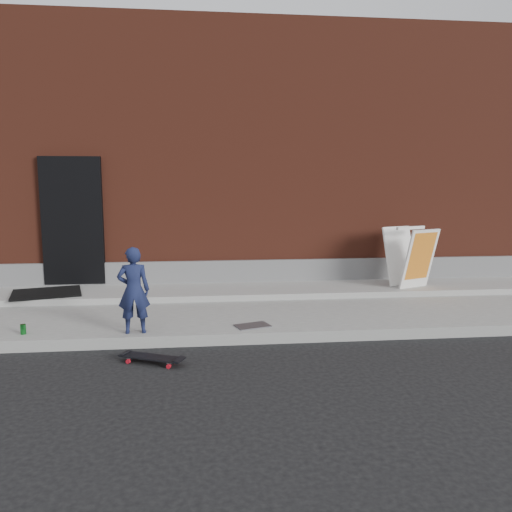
{
  "coord_description": "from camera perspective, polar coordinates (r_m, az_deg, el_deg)",
  "views": [
    {
      "loc": [
        -0.32,
        -6.13,
        2.03
      ],
      "look_at": [
        0.43,
        0.8,
        1.04
      ],
      "focal_mm": 35.0,
      "sensor_mm": 36.0,
      "label": 1
    }
  ],
  "objects": [
    {
      "name": "ground",
      "position": [
        6.47,
        -3.03,
        -10.19
      ],
      "size": [
        80.0,
        80.0,
        0.0
      ],
      "primitive_type": "plane",
      "color": "black",
      "rests_on": "ground"
    },
    {
      "name": "building",
      "position": [
        13.14,
        -4.82,
        10.12
      ],
      "size": [
        20.0,
        8.1,
        5.0
      ],
      "color": "#5E271A",
      "rests_on": "ground"
    },
    {
      "name": "soda_can",
      "position": [
        7.05,
        -25.07,
        -7.59
      ],
      "size": [
        0.08,
        0.08,
        0.13
      ],
      "primitive_type": "cylinder",
      "rotation": [
        0.0,
        0.0,
        0.25
      ],
      "color": "#167225",
      "rests_on": "sidewalk"
    },
    {
      "name": "doormat",
      "position": [
        8.95,
        -22.81,
        -3.91
      ],
      "size": [
        1.25,
        1.11,
        0.03
      ],
      "primitive_type": "cube",
      "rotation": [
        0.0,
        0.0,
        0.27
      ],
      "color": "black",
      "rests_on": "apron"
    },
    {
      "name": "child",
      "position": [
        6.53,
        -13.81,
        -3.82
      ],
      "size": [
        0.43,
        0.3,
        1.11
      ],
      "primitive_type": "imported",
      "rotation": [
        0.0,
        0.0,
        3.23
      ],
      "color": "#171E41",
      "rests_on": "sidewalk"
    },
    {
      "name": "utility_plate",
      "position": [
        6.76,
        -0.39,
        -7.97
      ],
      "size": [
        0.52,
        0.41,
        0.01
      ],
      "primitive_type": "cube",
      "rotation": [
        0.0,
        0.0,
        0.31
      ],
      "color": "#545459",
      "rests_on": "sidewalk"
    },
    {
      "name": "apron",
      "position": [
        8.73,
        -3.91,
        -4.01
      ],
      "size": [
        20.0,
        1.2,
        0.1
      ],
      "primitive_type": "cube",
      "color": "gray",
      "rests_on": "sidewalk"
    },
    {
      "name": "skateboard",
      "position": [
        5.95,
        -11.83,
        -11.31
      ],
      "size": [
        0.76,
        0.48,
        0.08
      ],
      "color": "#B3121F",
      "rests_on": "ground"
    },
    {
      "name": "pizza_sign",
      "position": [
        9.18,
        17.24,
        -0.07
      ],
      "size": [
        0.88,
        0.94,
        1.06
      ],
      "color": "white",
      "rests_on": "apron"
    },
    {
      "name": "sidewalk",
      "position": [
        7.89,
        -3.64,
        -6.26
      ],
      "size": [
        20.0,
        3.0,
        0.15
      ],
      "primitive_type": "cube",
      "color": "gray",
      "rests_on": "ground"
    }
  ]
}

